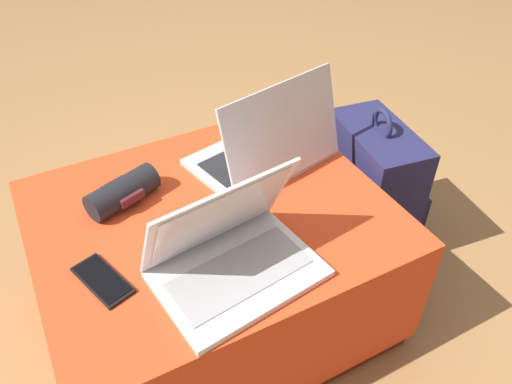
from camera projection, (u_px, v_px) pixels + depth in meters
ground_plane at (219, 310)px, 1.48m from camera, size 14.00×14.00×0.00m
ottoman at (215, 265)px, 1.35m from camera, size 0.85×0.71×0.39m
laptop_near at (232, 254)px, 1.05m from camera, size 0.37×0.28×0.23m
laptop_far at (267, 149)px, 1.34m from camera, size 0.41×0.32×0.26m
cell_phone at (102, 280)px, 1.05m from camera, size 0.11×0.16×0.01m
backpack at (373, 189)px, 1.59m from camera, size 0.26×0.35×0.50m
wrist_brace at (123, 192)px, 1.23m from camera, size 0.20×0.13×0.07m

